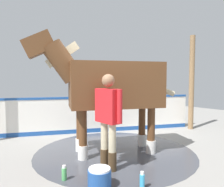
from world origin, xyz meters
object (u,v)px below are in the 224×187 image
at_px(wash_bucket, 100,178).
at_px(bottle_spray, 64,173).
at_px(horse, 110,86).
at_px(handler, 108,115).
at_px(bottle_shampoo, 142,181).

bearing_deg(wash_bucket, bottle_spray, 27.69).
relative_size(horse, wash_bucket, 8.73).
bearing_deg(bottle_spray, horse, -68.25).
bearing_deg(horse, wash_bucket, 70.57).
height_order(handler, bottle_shampoo, handler).
height_order(handler, bottle_spray, handler).
xyz_separation_m(horse, bottle_spray, (-0.55, 1.37, -1.33)).
distance_m(handler, bottle_shampoo, 1.21).
bearing_deg(bottle_shampoo, wash_bucket, 47.09).
bearing_deg(wash_bucket, handler, -49.62).
distance_m(bottle_shampoo, bottle_spray, 1.22).
bearing_deg(handler, horse, 48.55).
relative_size(bottle_shampoo, bottle_spray, 1.07).
relative_size(horse, bottle_shampoo, 11.92).
bearing_deg(bottle_shampoo, handler, -4.31).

